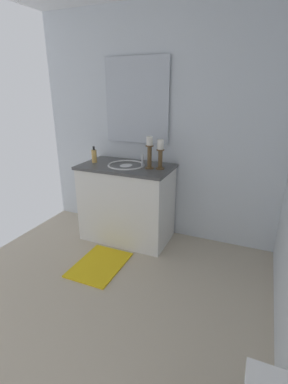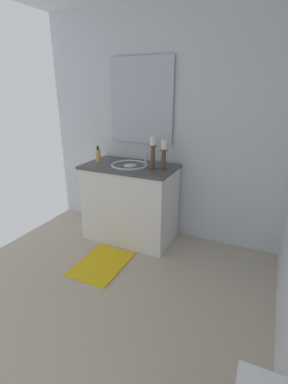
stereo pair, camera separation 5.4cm
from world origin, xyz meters
TOP-DOWN VIEW (x-y plane):
  - floor at (0.00, 0.00)m, footprint 2.82×2.77m
  - wall_left at (-1.41, 0.00)m, footprint 0.04×2.77m
  - vanity_cabinet at (-1.08, -0.21)m, footprint 0.58×1.00m
  - sink_basin at (-1.08, -0.21)m, footprint 0.40×0.40m
  - mirror at (-1.36, -0.21)m, footprint 0.02×0.74m
  - candle_holder_tall at (-1.10, 0.17)m, footprint 0.09×0.09m
  - candle_holder_short at (-1.07, 0.06)m, footprint 0.09×0.09m
  - soap_bottle at (-1.06, -0.59)m, footprint 0.06×0.06m
  - bath_mat at (-0.46, -0.21)m, footprint 0.60×0.44m

SIDE VIEW (x-z plane):
  - floor at x=0.00m, z-range -0.02..0.00m
  - bath_mat at x=-0.46m, z-range 0.00..0.02m
  - vanity_cabinet at x=-1.08m, z-range 0.00..0.86m
  - sink_basin at x=-1.08m, z-range 0.70..0.95m
  - soap_bottle at x=-1.06m, z-range 0.85..1.03m
  - candle_holder_tall at x=-1.10m, z-range 0.87..1.17m
  - candle_holder_short at x=-1.07m, z-range 0.87..1.20m
  - wall_left at x=-1.41m, z-range 0.00..2.45m
  - mirror at x=-1.36m, z-range 1.06..1.95m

